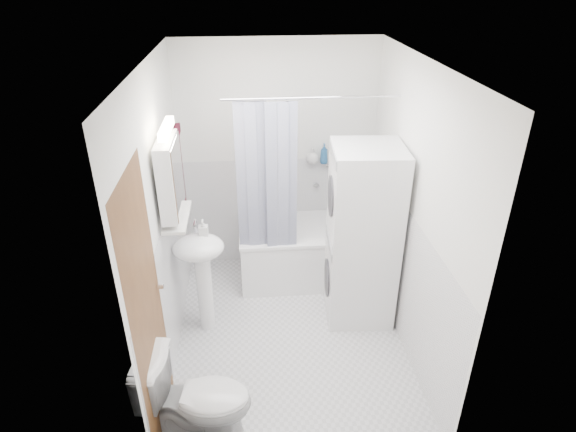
{
  "coord_description": "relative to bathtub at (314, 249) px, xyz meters",
  "views": [
    {
      "loc": [
        -0.31,
        -3.34,
        3.01
      ],
      "look_at": [
        0.0,
        0.15,
        1.14
      ],
      "focal_mm": 30.0,
      "sensor_mm": 36.0,
      "label": 1
    }
  ],
  "objects": [
    {
      "name": "floor",
      "position": [
        -0.35,
        -0.92,
        -0.33
      ],
      "size": [
        2.6,
        2.6,
        0.0
      ],
      "primitive_type": "plane",
      "color": "silver",
      "rests_on": "ground"
    },
    {
      "name": "room_walls",
      "position": [
        -0.35,
        -0.92,
        1.16
      ],
      "size": [
        2.6,
        2.6,
        2.6
      ],
      "color": "white",
      "rests_on": "ground"
    },
    {
      "name": "wainscot",
      "position": [
        -0.35,
        -0.63,
        0.27
      ],
      "size": [
        1.98,
        2.58,
        2.58
      ],
      "color": "white",
      "rests_on": "ground"
    },
    {
      "name": "door",
      "position": [
        -1.3,
        -1.47,
        0.67
      ],
      "size": [
        0.05,
        2.0,
        2.0
      ],
      "color": "brown",
      "rests_on": "ground"
    },
    {
      "name": "bathtub",
      "position": [
        0.0,
        0.0,
        0.0
      ],
      "size": [
        1.55,
        0.73,
        0.59
      ],
      "color": "white",
      "rests_on": "ground"
    },
    {
      "name": "tub_spout",
      "position": [
        0.2,
        0.33,
        0.58
      ],
      "size": [
        0.04,
        0.12,
        0.04
      ],
      "primitive_type": "cylinder",
      "rotation": [
        1.57,
        0.0,
        0.0
      ],
      "color": "silver",
      "rests_on": "room_walls"
    },
    {
      "name": "curtain_rod",
      "position": [
        0.0,
        -0.31,
        1.67
      ],
      "size": [
        1.73,
        0.02,
        0.02
      ],
      "primitive_type": "cylinder",
      "rotation": [
        0.0,
        1.57,
        0.0
      ],
      "color": "silver",
      "rests_on": "room_walls"
    },
    {
      "name": "shower_curtain",
      "position": [
        -0.49,
        -0.31,
        0.92
      ],
      "size": [
        0.55,
        0.02,
        1.45
      ],
      "color": "#151D4A",
      "rests_on": "curtain_rod"
    },
    {
      "name": "sink",
      "position": [
        -1.1,
        -0.73,
        0.38
      ],
      "size": [
        0.44,
        0.37,
        1.04
      ],
      "color": "white",
      "rests_on": "ground"
    },
    {
      "name": "medicine_cabinet",
      "position": [
        -1.25,
        -0.82,
        1.24
      ],
      "size": [
        0.13,
        0.5,
        0.71
      ],
      "color": "white",
      "rests_on": "room_walls"
    },
    {
      "name": "shelf",
      "position": [
        -1.24,
        -0.82,
        0.87
      ],
      "size": [
        0.18,
        0.54,
        0.02
      ],
      "primitive_type": "cube",
      "color": "silver",
      "rests_on": "room_walls"
    },
    {
      "name": "shower_caddy",
      "position": [
        0.25,
        0.32,
        0.82
      ],
      "size": [
        0.22,
        0.06,
        0.02
      ],
      "primitive_type": "cube",
      "color": "silver",
      "rests_on": "room_walls"
    },
    {
      "name": "towel",
      "position": [
        -1.29,
        -0.21,
        0.99
      ],
      "size": [
        0.07,
        0.36,
        0.88
      ],
      "color": "#4E1320",
      "rests_on": "room_walls"
    },
    {
      "name": "washer_dryer",
      "position": [
        0.33,
        -0.64,
        0.51
      ],
      "size": [
        0.64,
        0.63,
        1.67
      ],
      "rotation": [
        0.0,
        0.0,
        -0.07
      ],
      "color": "white",
      "rests_on": "ground"
    },
    {
      "name": "toilet",
      "position": [
        -1.07,
        -1.92,
        0.04
      ],
      "size": [
        0.8,
        0.52,
        0.74
      ],
      "primitive_type": "imported",
      "rotation": [
        0.0,
        0.0,
        1.43
      ],
      "color": "white",
      "rests_on": "ground"
    },
    {
      "name": "soap_pump",
      "position": [
        -1.06,
        -0.67,
        0.62
      ],
      "size": [
        0.08,
        0.17,
        0.08
      ],
      "primitive_type": "imported",
      "color": "gray",
      "rests_on": "sink"
    },
    {
      "name": "shelf_bottle",
      "position": [
        -1.24,
        -0.97,
        0.92
      ],
      "size": [
        0.07,
        0.18,
        0.07
      ],
      "primitive_type": "imported",
      "color": "gray",
      "rests_on": "shelf"
    },
    {
      "name": "shelf_cup",
      "position": [
        -1.24,
        -0.7,
        0.94
      ],
      "size": [
        0.1,
        0.09,
        0.1
      ],
      "primitive_type": "imported",
      "color": "gray",
      "rests_on": "shelf"
    },
    {
      "name": "shampoo_a",
      "position": [
        0.0,
        0.32,
        0.9
      ],
      "size": [
        0.13,
        0.17,
        0.13
      ],
      "primitive_type": "imported",
      "color": "gray",
      "rests_on": "shower_caddy"
    },
    {
      "name": "shampoo_b",
      "position": [
        0.12,
        0.32,
        0.87
      ],
      "size": [
        0.08,
        0.21,
        0.08
      ],
      "primitive_type": "imported",
      "color": "#225588",
      "rests_on": "shower_caddy"
    }
  ]
}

